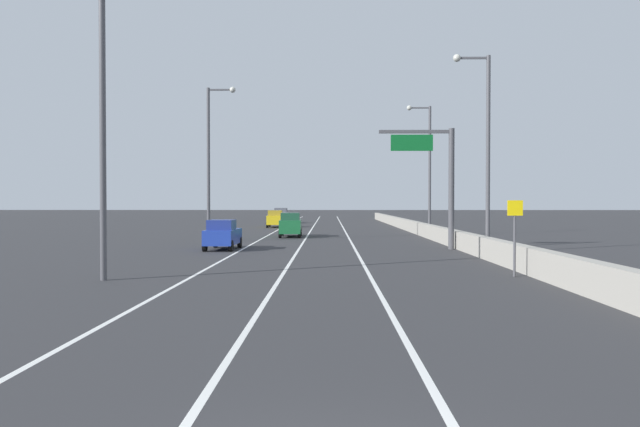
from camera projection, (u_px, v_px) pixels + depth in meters
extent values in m
plane|color=#2D2D30|center=(330.00, 228.00, 70.03)|extent=(320.00, 320.00, 0.00)
cube|color=silver|center=(275.00, 232.00, 61.11)|extent=(0.16, 130.00, 0.00)
cube|color=silver|center=(310.00, 232.00, 61.06)|extent=(0.16, 130.00, 0.00)
cube|color=silver|center=(345.00, 232.00, 61.01)|extent=(0.16, 130.00, 0.00)
cube|color=#9E998E|center=(439.00, 234.00, 45.91)|extent=(0.60, 120.00, 1.10)
cylinder|color=#47474C|center=(451.00, 189.00, 38.15)|extent=(0.36, 0.36, 7.50)
cube|color=#47474C|center=(415.00, 132.00, 38.12)|extent=(4.50, 0.20, 0.20)
cube|color=#0C5923|center=(412.00, 143.00, 38.01)|extent=(2.60, 0.10, 1.00)
cylinder|color=#4C4C51|center=(515.00, 246.00, 24.16)|extent=(0.10, 0.10, 2.40)
cube|color=yellow|center=(515.00, 208.00, 24.09)|extent=(0.60, 0.04, 0.60)
cylinder|color=#4C4C51|center=(488.00, 154.00, 35.24)|extent=(0.24, 0.24, 11.32)
cube|color=#4C4C51|center=(473.00, 58.00, 35.15)|extent=(1.80, 0.12, 0.12)
sphere|color=beige|center=(457.00, 58.00, 35.16)|extent=(0.44, 0.44, 0.44)
cylinder|color=#4C4C51|center=(430.00, 171.00, 53.83)|extent=(0.24, 0.24, 11.32)
cube|color=#4C4C51|center=(420.00, 108.00, 53.74)|extent=(1.80, 0.12, 0.12)
sphere|color=beige|center=(409.00, 108.00, 53.75)|extent=(0.44, 0.44, 0.44)
cylinder|color=#4C4C51|center=(103.00, 129.00, 22.91)|extent=(0.24, 0.24, 11.32)
cylinder|color=#4C4C51|center=(208.00, 165.00, 45.22)|extent=(0.24, 0.24, 11.32)
cube|color=#4C4C51|center=(220.00, 90.00, 45.10)|extent=(1.80, 0.12, 0.12)
sphere|color=beige|center=(233.00, 90.00, 45.09)|extent=(0.44, 0.44, 0.44)
cube|color=#196033|center=(291.00, 226.00, 51.97)|extent=(1.87, 4.79, 1.09)
cube|color=#1C4633|center=(290.00, 216.00, 51.47)|extent=(1.60, 2.18, 0.60)
cylinder|color=black|center=(282.00, 232.00, 53.89)|extent=(0.24, 0.69, 0.68)
cylinder|color=black|center=(301.00, 232.00, 53.91)|extent=(0.24, 0.69, 0.68)
cylinder|color=black|center=(280.00, 234.00, 50.04)|extent=(0.24, 0.69, 0.68)
cylinder|color=black|center=(300.00, 234.00, 50.06)|extent=(0.24, 0.69, 0.68)
cube|color=slate|center=(281.00, 216.00, 85.84)|extent=(1.94, 4.49, 1.19)
cube|color=#4D505A|center=(281.00, 210.00, 85.38)|extent=(1.67, 2.04, 0.60)
cylinder|color=black|center=(276.00, 220.00, 87.66)|extent=(0.23, 0.68, 0.68)
cylinder|color=black|center=(288.00, 220.00, 87.60)|extent=(0.23, 0.68, 0.68)
cylinder|color=black|center=(274.00, 221.00, 84.11)|extent=(0.23, 0.68, 0.68)
cylinder|color=black|center=(286.00, 221.00, 84.05)|extent=(0.23, 0.68, 0.68)
cube|color=gold|center=(276.00, 220.00, 71.87)|extent=(1.90, 4.60, 1.04)
cube|color=olive|center=(275.00, 213.00, 71.40)|extent=(1.63, 2.08, 0.60)
cylinder|color=black|center=(270.00, 224.00, 73.70)|extent=(0.23, 0.68, 0.68)
cylinder|color=black|center=(283.00, 224.00, 73.71)|extent=(0.23, 0.68, 0.68)
cylinder|color=black|center=(267.00, 225.00, 70.04)|extent=(0.23, 0.68, 0.68)
cylinder|color=black|center=(282.00, 225.00, 70.05)|extent=(0.23, 0.68, 0.68)
cube|color=#1E389E|center=(223.00, 237.00, 38.02)|extent=(1.79, 4.12, 0.91)
cube|color=navy|center=(222.00, 225.00, 37.60)|extent=(1.55, 1.86, 0.60)
cylinder|color=black|center=(216.00, 242.00, 39.65)|extent=(0.23, 0.68, 0.68)
cylinder|color=black|center=(240.00, 242.00, 39.60)|extent=(0.23, 0.68, 0.68)
cylinder|color=black|center=(205.00, 246.00, 36.46)|extent=(0.23, 0.68, 0.68)
cylinder|color=black|center=(231.00, 246.00, 36.41)|extent=(0.23, 0.68, 0.68)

